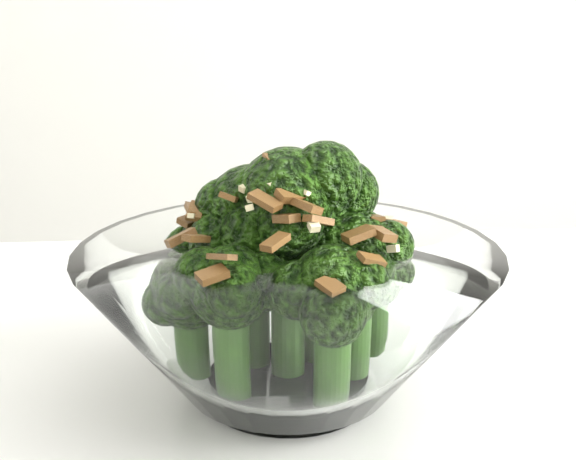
{
  "coord_description": "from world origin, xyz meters",
  "views": [
    {
      "loc": [
        0.13,
        -0.32,
        0.96
      ],
      "look_at": [
        0.1,
        0.06,
        0.84
      ],
      "focal_mm": 50.0,
      "sensor_mm": 36.0,
      "label": 1
    }
  ],
  "objects": [
    {
      "name": "broccoli_dish",
      "position": [
        0.1,
        0.06,
        0.8
      ],
      "size": [
        0.22,
        0.22,
        0.13
      ],
      "color": "white",
      "rests_on": "table"
    }
  ]
}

